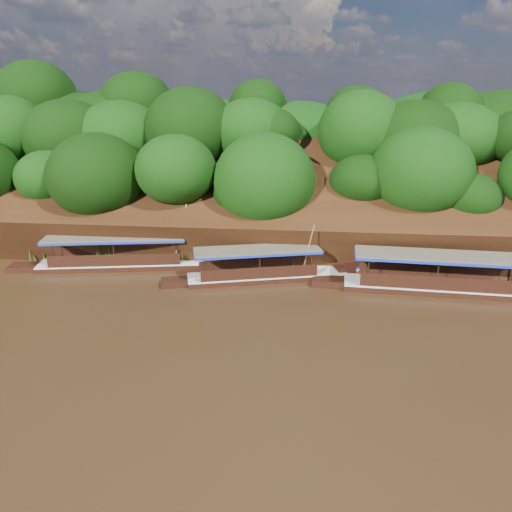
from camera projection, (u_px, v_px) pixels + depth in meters
The scene contains 6 objects.
ground at pixel (257, 321), 30.88m from camera, with size 160.00×160.00×0.00m, color black.
riverbank at pixel (280, 210), 51.77m from camera, with size 120.00×30.06×19.40m.
boat_0 at pixel (459, 284), 35.15m from camera, with size 17.04×3.61×6.95m.
boat_1 at pixel (277, 272), 37.83m from camera, with size 14.20×5.80×4.92m.
boat_2 at pixel (139, 260), 40.39m from camera, with size 16.88×5.25×5.60m.
reeds at pixel (234, 258), 39.93m from camera, with size 51.57×2.13×2.02m.
Camera 1 is at (3.00, -27.94, 13.44)m, focal length 35.00 mm.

